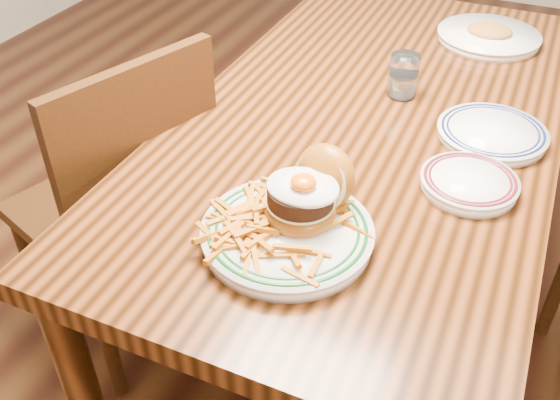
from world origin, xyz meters
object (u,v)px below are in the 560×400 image
at_px(table, 370,142).
at_px(main_plate, 294,218).
at_px(side_plate, 469,182).
at_px(chair_left, 124,204).

distance_m(table, main_plate, 0.51).
bearing_deg(main_plate, side_plate, 59.95).
distance_m(table, chair_left, 0.65).
relative_size(table, chair_left, 1.72).
height_order(main_plate, side_plate, main_plate).
xyz_separation_m(main_plate, side_plate, (0.26, 0.27, -0.02)).
distance_m(chair_left, side_plate, 0.87).
relative_size(main_plate, side_plate, 1.69).
bearing_deg(side_plate, main_plate, -128.04).
height_order(table, chair_left, chair_left).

